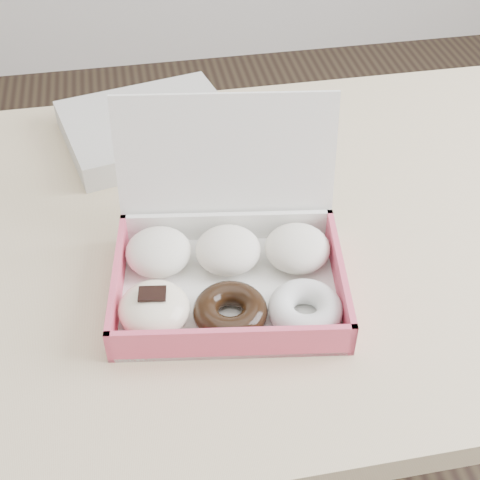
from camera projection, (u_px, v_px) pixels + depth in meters
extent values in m
plane|color=black|center=(296.00, 471.00, 1.50)|extent=(4.00, 4.00, 0.00)
cube|color=#CEB288|center=(323.00, 227.00, 1.01)|extent=(1.20, 0.80, 0.04)
cylinder|color=#CEB288|center=(19.00, 284.00, 1.45)|extent=(0.05, 0.05, 0.71)
cube|color=white|center=(229.00, 292.00, 0.88)|extent=(0.32, 0.26, 0.01)
cube|color=#E44E6B|center=(231.00, 344.00, 0.79)|extent=(0.29, 0.05, 0.05)
cube|color=white|center=(227.00, 227.00, 0.94)|extent=(0.29, 0.05, 0.05)
cube|color=#E44E6B|center=(118.00, 283.00, 0.86)|extent=(0.04, 0.22, 0.05)
cube|color=#E44E6B|center=(339.00, 277.00, 0.87)|extent=(0.04, 0.22, 0.05)
cube|color=white|center=(226.00, 170.00, 0.90)|extent=(0.30, 0.09, 0.21)
ellipsoid|color=white|center=(158.00, 252.00, 0.90)|extent=(0.10, 0.10, 0.05)
ellipsoid|color=white|center=(228.00, 250.00, 0.90)|extent=(0.10, 0.10, 0.05)
ellipsoid|color=white|center=(297.00, 248.00, 0.90)|extent=(0.10, 0.10, 0.05)
ellipsoid|color=#FFEFCB|center=(154.00, 309.00, 0.82)|extent=(0.10, 0.10, 0.05)
cube|color=black|center=(152.00, 294.00, 0.80)|extent=(0.04, 0.03, 0.00)
torus|color=black|center=(230.00, 311.00, 0.83)|extent=(0.11, 0.11, 0.03)
torus|color=white|center=(305.00, 309.00, 0.83)|extent=(0.11, 0.11, 0.03)
cube|color=beige|center=(149.00, 127.00, 1.14)|extent=(0.32, 0.28, 0.04)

